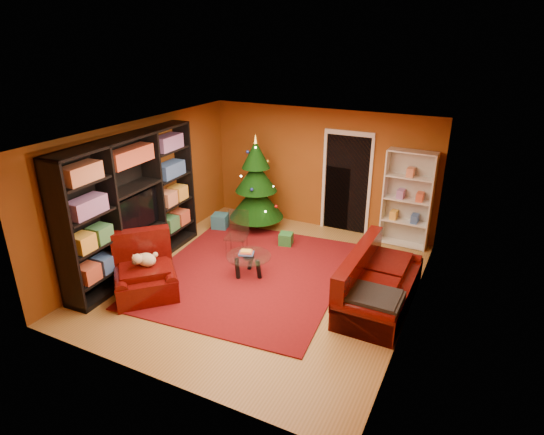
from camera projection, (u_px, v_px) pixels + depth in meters
The scene contains 18 objects.
floor at pixel (262, 282), 8.00m from camera, with size 5.00×5.50×0.05m, color olive.
ceiling at pixel (260, 132), 6.98m from camera, with size 5.00×5.50×0.05m, color silver.
wall_back at pixel (321, 169), 9.79m from camera, with size 5.00×0.05×2.60m, color brown.
wall_left at pixel (142, 190), 8.53m from camera, with size 0.05×5.50×2.60m, color brown.
wall_right at pixel (418, 241), 6.45m from camera, with size 0.05×5.50×2.60m, color brown.
doorway at pixel (346, 185), 9.60m from camera, with size 1.06×0.60×2.16m, color black, non-canonical shape.
rug at pixel (249, 273), 8.22m from camera, with size 3.23×3.77×0.02m, color maroon.
media_unit at pixel (133, 205), 8.00m from camera, with size 0.49×3.18×2.44m, color black, non-canonical shape.
christmas_tree at pixel (256, 184), 9.76m from camera, with size 1.18×1.18×2.11m, color black, non-canonical shape.
gift_box_teal at pixel (220, 221), 10.03m from camera, with size 0.33×0.33×0.33m, color #276883.
gift_box_green at pixel (286, 239), 9.25m from camera, with size 0.26×0.26×0.26m, color #247632.
gift_box_red at pixel (252, 220), 10.26m from camera, with size 0.20×0.20×0.20m, color maroon.
white_bookshelf at pixel (407, 200), 8.96m from camera, with size 0.93×0.34×2.01m, color white, non-canonical shape.
armchair at pixel (145, 272), 7.42m from camera, with size 1.05×1.05×0.82m, color #410706, non-canonical shape.
dog at pixel (147, 260), 7.40m from camera, with size 0.40×0.30×0.27m, color beige, non-canonical shape.
sofa at pixel (381, 279), 7.14m from camera, with size 2.10×0.94×0.90m, color #410706, non-canonical shape.
coffee_table at pixel (249, 265), 8.06m from camera, with size 0.79×0.79×0.50m, color gray, non-canonical shape.
acrylic_chair at pixel (236, 237), 8.74m from camera, with size 0.41×0.44×0.79m, color #66605B, non-canonical shape.
Camera 1 is at (3.25, -6.15, 4.07)m, focal length 30.00 mm.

